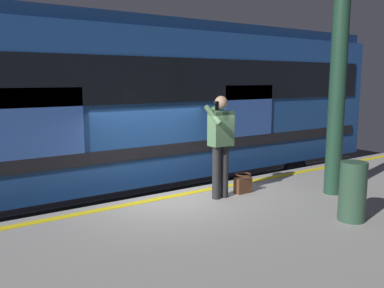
% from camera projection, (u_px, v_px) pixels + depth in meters
% --- Properties ---
extents(ground_plane, '(24.93, 24.93, 0.00)m').
position_uv_depth(ground_plane, '(173.00, 245.00, 7.71)').
color(ground_plane, '#3D3D3F').
extents(platform, '(15.27, 4.51, 1.05)m').
position_uv_depth(platform, '(257.00, 262.00, 5.80)').
color(platform, gray).
rests_on(platform, ground).
extents(safety_line, '(14.97, 0.16, 0.01)m').
position_uv_depth(safety_line, '(182.00, 194.00, 7.30)').
color(safety_line, yellow).
rests_on(safety_line, platform).
extents(track_rail_near, '(19.86, 0.08, 0.16)m').
position_uv_depth(track_rail_near, '(135.00, 217.00, 9.00)').
color(track_rail_near, slate).
rests_on(track_rail_near, ground).
extents(track_rail_far, '(19.86, 0.08, 0.16)m').
position_uv_depth(track_rail_far, '(109.00, 202.00, 10.16)').
color(track_rail_far, slate).
rests_on(track_rail_far, ground).
extents(train_carriage, '(13.44, 2.93, 4.18)m').
position_uv_depth(train_carriage, '(129.00, 100.00, 9.33)').
color(train_carriage, '#1E478C').
rests_on(train_carriage, ground).
extents(passenger, '(0.57, 0.55, 1.77)m').
position_uv_depth(passenger, '(221.00, 138.00, 6.96)').
color(passenger, '#262628').
rests_on(passenger, platform).
extents(handbag, '(0.32, 0.29, 0.35)m').
position_uv_depth(handbag, '(243.00, 184.00, 7.40)').
color(handbag, '#59331E').
rests_on(handbag, platform).
extents(station_column, '(0.29, 0.29, 4.19)m').
position_uv_depth(station_column, '(338.00, 76.00, 7.07)').
color(station_column, '#1E3F2D').
rests_on(station_column, platform).
extents(trash_bin, '(0.38, 0.38, 0.87)m').
position_uv_depth(trash_bin, '(353.00, 191.00, 5.91)').
color(trash_bin, '#2D4C38').
rests_on(trash_bin, platform).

